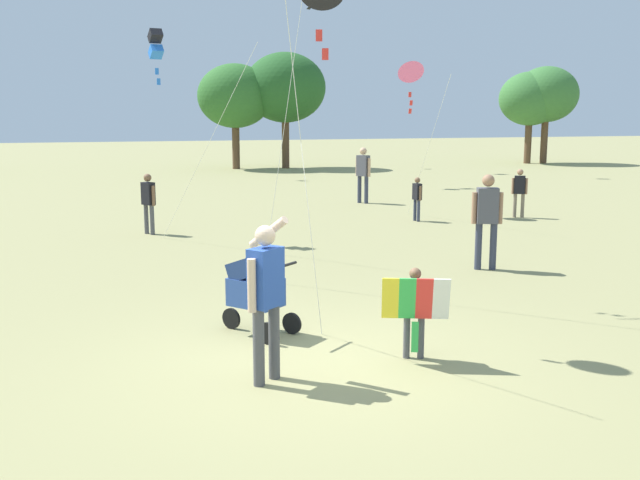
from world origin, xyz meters
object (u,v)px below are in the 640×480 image
Objects in this scene: person_couple_left at (148,199)px; person_adult_flyer at (265,289)px; child_with_butterfly_kite at (415,304)px; person_kid_running at (487,214)px; kite_orange_delta at (411,73)px; person_back_turned at (363,170)px; person_red_shirt at (417,195)px; person_sitting_far at (519,189)px; stroller at (254,288)px; kite_green_novelty at (156,45)px.

person_adult_flyer is at bearing -85.45° from person_couple_left.
person_kid_running is at bearing 53.33° from child_with_butterfly_kite.
person_kid_running reaches higher than child_with_butterfly_kite.
person_adult_flyer is at bearing -137.87° from person_kid_running.
kite_orange_delta is (4.50, 11.31, 3.16)m from child_with_butterfly_kite.
person_adult_flyer is at bearing -171.96° from child_with_butterfly_kite.
person_back_turned is at bearing 100.79° from kite_orange_delta.
person_adult_flyer reaches higher than person_back_turned.
person_red_shirt is 0.88× the size of person_sitting_far.
person_back_turned is (5.63, 12.38, 0.40)m from stroller.
kite_green_novelty is 10.03m from person_sitting_far.
kite_green_novelty is at bearing -161.69° from kite_orange_delta.
child_with_butterfly_kite is 0.83× the size of person_sitting_far.
kite_green_novelty is (-6.81, -2.25, 0.40)m from kite_orange_delta.
kite_orange_delta is 3.19× the size of person_sitting_far.
person_red_shirt is at bearing 59.61° from person_adult_flyer.
person_adult_flyer is at bearing -86.82° from kite_green_novelty.
kite_green_novelty is 7.96m from person_kid_running.
stroller is at bearing -149.94° from person_kid_running.
kite_orange_delta reaches higher than person_sitting_far.
kite_green_novelty is 7.46m from person_red_shirt.
person_sitting_far is 9.66m from person_couple_left.
person_couple_left is 0.82× the size of person_back_turned.
person_back_turned is (0.90, 9.64, -0.01)m from person_kid_running.
person_red_shirt is 0.81× the size of person_couple_left.
kite_green_novelty is 8.56m from person_back_turned.
person_couple_left reaches higher than child_with_butterfly_kite.
child_with_butterfly_kite is 12.11m from person_sitting_far.
person_adult_flyer reaches higher than person_sitting_far.
person_kid_running is (4.92, 4.45, -0.00)m from person_adult_flyer.
person_red_shirt is (6.50, 0.89, -3.55)m from kite_green_novelty.
kite_orange_delta is 4.25m from person_sitting_far.
kite_orange_delta is 3.44m from person_red_shirt.
person_adult_flyer is 9.85m from kite_green_novelty.
stroller is 12.03m from kite_orange_delta.
person_back_turned is (-3.05, 4.00, 0.24)m from person_sitting_far.
person_back_turned reaches higher than stroller.
kite_green_novelty is at bearing 95.30° from stroller.
kite_green_novelty reaches higher than person_back_turned.
person_adult_flyer reaches higher than stroller.
kite_orange_delta is at bearing 150.15° from person_sitting_far.
person_sitting_far is at bearing 48.68° from person_adult_flyer.
person_adult_flyer is 1.71× the size of stroller.
person_sitting_far reaches higher than person_red_shirt.
person_sitting_far reaches higher than child_with_butterfly_kite.
person_couple_left is at bearing -167.32° from kite_orange_delta.
kite_green_novelty is at bearing -175.25° from person_sitting_far.
kite_orange_delta reaches higher than person_kid_running.
stroller is 0.79× the size of person_sitting_far.
person_back_turned is (6.33, 4.78, -3.21)m from kite_green_novelty.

